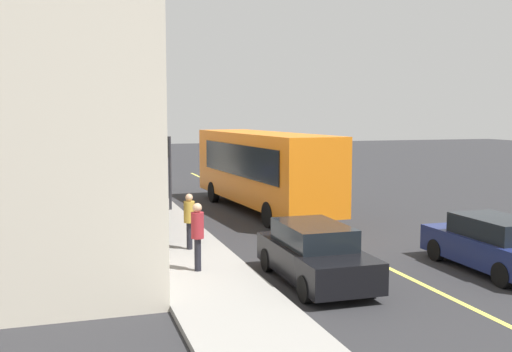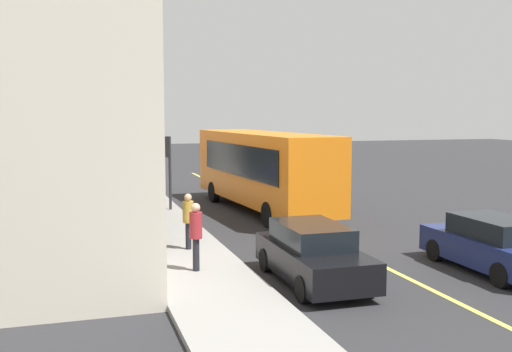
{
  "view_description": "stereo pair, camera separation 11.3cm",
  "coord_description": "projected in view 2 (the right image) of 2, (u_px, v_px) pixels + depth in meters",
  "views": [
    {
      "loc": [
        -24.31,
        8.49,
        4.34
      ],
      "look_at": [
        0.26,
        0.68,
        1.6
      ],
      "focal_mm": 41.45,
      "sensor_mm": 36.0,
      "label": 1
    },
    {
      "loc": [
        -24.35,
        8.38,
        4.34
      ],
      "look_at": [
        0.26,
        0.68,
        1.6
      ],
      "focal_mm": 41.45,
      "sensor_mm": 36.0,
      "label": 2
    }
  ],
  "objects": [
    {
      "name": "lane_centre_stripe",
      "position": [
        272.0,
        212.0,
        26.05
      ],
      "size": [
        36.0,
        0.16,
        0.01
      ],
      "primitive_type": "cube",
      "color": "#D8D14C",
      "rests_on": "ground"
    },
    {
      "name": "pedestrian_mid_block",
      "position": [
        196.0,
        230.0,
        15.68
      ],
      "size": [
        0.34,
        0.34,
        1.83
      ],
      "color": "black",
      "rests_on": "sidewalk"
    },
    {
      "name": "pedestrian_by_curb",
      "position": [
        123.0,
        179.0,
        29.18
      ],
      "size": [
        0.34,
        0.34,
        1.58
      ],
      "color": "black",
      "rests_on": "sidewalk"
    },
    {
      "name": "pedestrian_near_storefront",
      "position": [
        188.0,
        216.0,
        18.2
      ],
      "size": [
        0.34,
        0.34,
        1.73
      ],
      "color": "black",
      "rests_on": "sidewalk"
    },
    {
      "name": "storefront_building",
      "position": [
        1.0,
        76.0,
        23.8
      ],
      "size": [
        26.98,
        9.69,
        11.68
      ],
      "color": "beige",
      "rests_on": "ground"
    },
    {
      "name": "bus",
      "position": [
        262.0,
        167.0,
        26.01
      ],
      "size": [
        11.28,
        3.28,
        3.5
      ],
      "color": "orange",
      "rests_on": "ground"
    },
    {
      "name": "car_maroon",
      "position": [
        255.0,
        175.0,
        34.81
      ],
      "size": [
        4.35,
        1.97,
        1.52
      ],
      "color": "maroon",
      "rests_on": "ground"
    },
    {
      "name": "ground",
      "position": [
        272.0,
        212.0,
        26.05
      ],
      "size": [
        120.0,
        120.0,
        0.0
      ],
      "primitive_type": "plane",
      "color": "#28282B"
    },
    {
      "name": "traffic_light",
      "position": [
        166.0,
        155.0,
        25.58
      ],
      "size": [
        0.3,
        0.52,
        3.2
      ],
      "color": "#2D2D33",
      "rests_on": "sidewalk"
    },
    {
      "name": "car_navy",
      "position": [
        492.0,
        245.0,
        16.23
      ],
      "size": [
        4.31,
        1.89,
        1.52
      ],
      "color": "navy",
      "rests_on": "ground"
    },
    {
      "name": "sidewalk",
      "position": [
        155.0,
        217.0,
        24.51
      ],
      "size": [
        80.0,
        2.63,
        0.15
      ],
      "primitive_type": "cube",
      "color": "gray",
      "rests_on": "ground"
    },
    {
      "name": "car_black",
      "position": [
        313.0,
        254.0,
        15.13
      ],
      "size": [
        4.32,
        1.9,
        1.52
      ],
      "color": "black",
      "rests_on": "ground"
    }
  ]
}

